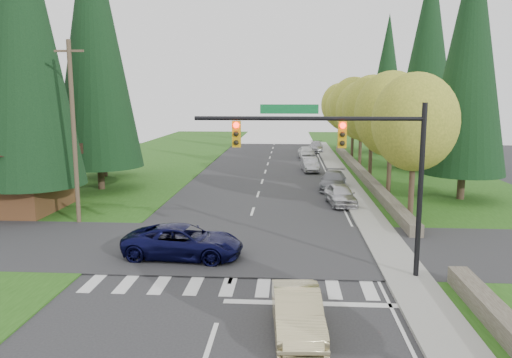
# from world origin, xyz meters

# --- Properties ---
(ground) EXTENTS (120.00, 120.00, 0.00)m
(ground) POSITION_xyz_m (0.00, 0.00, 0.00)
(ground) COLOR #28282B
(ground) RESTS_ON ground
(grass_east) EXTENTS (14.00, 110.00, 0.06)m
(grass_east) POSITION_xyz_m (13.00, 20.00, 0.03)
(grass_east) COLOR #234D14
(grass_east) RESTS_ON ground
(grass_west) EXTENTS (14.00, 110.00, 0.06)m
(grass_west) POSITION_xyz_m (-13.00, 20.00, 0.03)
(grass_west) COLOR #234D14
(grass_west) RESTS_ON ground
(cross_street) EXTENTS (120.00, 8.00, 0.10)m
(cross_street) POSITION_xyz_m (0.00, 8.00, 0.00)
(cross_street) COLOR #28282B
(cross_street) RESTS_ON ground
(sidewalk_east) EXTENTS (1.80, 80.00, 0.13)m
(sidewalk_east) POSITION_xyz_m (6.90, 22.00, 0.07)
(sidewalk_east) COLOR gray
(sidewalk_east) RESTS_ON ground
(curb_east) EXTENTS (0.20, 80.00, 0.13)m
(curb_east) POSITION_xyz_m (6.05, 22.00, 0.07)
(curb_east) COLOR gray
(curb_east) RESTS_ON ground
(stone_wall_north) EXTENTS (0.70, 40.00, 0.70)m
(stone_wall_north) POSITION_xyz_m (8.60, 30.00, 0.35)
(stone_wall_north) COLOR #4C4438
(stone_wall_north) RESTS_ON ground
(traffic_signal) EXTENTS (8.70, 0.37, 6.80)m
(traffic_signal) POSITION_xyz_m (4.37, 4.50, 4.98)
(traffic_signal) COLOR black
(traffic_signal) RESTS_ON ground
(brown_building) EXTENTS (8.40, 8.40, 5.40)m
(brown_building) POSITION_xyz_m (-15.00, 15.00, 3.14)
(brown_building) COLOR #4C2D19
(brown_building) RESTS_ON ground
(utility_pole) EXTENTS (1.60, 0.24, 10.00)m
(utility_pole) POSITION_xyz_m (-9.50, 12.00, 5.14)
(utility_pole) COLOR #473828
(utility_pole) RESTS_ON ground
(decid_tree_0) EXTENTS (4.80, 4.80, 8.37)m
(decid_tree_0) POSITION_xyz_m (9.20, 14.00, 5.60)
(decid_tree_0) COLOR #38281C
(decid_tree_0) RESTS_ON ground
(decid_tree_1) EXTENTS (5.20, 5.20, 8.80)m
(decid_tree_1) POSITION_xyz_m (9.30, 21.00, 5.80)
(decid_tree_1) COLOR #38281C
(decid_tree_1) RESTS_ON ground
(decid_tree_2) EXTENTS (5.00, 5.00, 8.82)m
(decid_tree_2) POSITION_xyz_m (9.10, 28.00, 5.93)
(decid_tree_2) COLOR #38281C
(decid_tree_2) RESTS_ON ground
(decid_tree_3) EXTENTS (5.00, 5.00, 8.55)m
(decid_tree_3) POSITION_xyz_m (9.20, 35.00, 5.66)
(decid_tree_3) COLOR #38281C
(decid_tree_3) RESTS_ON ground
(decid_tree_4) EXTENTS (5.40, 5.40, 9.18)m
(decid_tree_4) POSITION_xyz_m (9.30, 42.00, 6.06)
(decid_tree_4) COLOR #38281C
(decid_tree_4) RESTS_ON ground
(decid_tree_5) EXTENTS (4.80, 4.80, 8.30)m
(decid_tree_5) POSITION_xyz_m (9.10, 49.00, 5.53)
(decid_tree_5) COLOR #38281C
(decid_tree_5) RESTS_ON ground
(decid_tree_6) EXTENTS (5.20, 5.20, 8.86)m
(decid_tree_6) POSITION_xyz_m (9.20, 56.00, 5.86)
(decid_tree_6) COLOR #38281C
(decid_tree_6) RESTS_ON ground
(conifer_w_a) EXTENTS (6.12, 6.12, 19.80)m
(conifer_w_a) POSITION_xyz_m (-13.00, 14.00, 10.79)
(conifer_w_a) COLOR #38281C
(conifer_w_a) RESTS_ON ground
(conifer_w_b) EXTENTS (5.44, 5.44, 17.80)m
(conifer_w_b) POSITION_xyz_m (-16.00, 18.00, 9.79)
(conifer_w_b) COLOR #38281C
(conifer_w_b) RESTS_ON ground
(conifer_w_c) EXTENTS (6.46, 6.46, 20.80)m
(conifer_w_c) POSITION_xyz_m (-12.00, 22.00, 11.29)
(conifer_w_c) COLOR #38281C
(conifer_w_c) RESTS_ON ground
(conifer_w_e) EXTENTS (5.78, 5.78, 18.80)m
(conifer_w_e) POSITION_xyz_m (-14.00, 28.00, 10.29)
(conifer_w_e) COLOR #38281C
(conifer_w_e) RESTS_ON ground
(conifer_e_a) EXTENTS (5.44, 5.44, 17.80)m
(conifer_e_a) POSITION_xyz_m (14.00, 20.00, 9.79)
(conifer_e_a) COLOR #38281C
(conifer_e_a) RESTS_ON ground
(conifer_e_b) EXTENTS (6.12, 6.12, 19.80)m
(conifer_e_b) POSITION_xyz_m (15.00, 34.00, 10.79)
(conifer_e_b) COLOR #38281C
(conifer_e_b) RESTS_ON ground
(conifer_e_c) EXTENTS (5.10, 5.10, 16.80)m
(conifer_e_c) POSITION_xyz_m (14.00, 48.00, 9.29)
(conifer_e_c) COLOR #38281C
(conifer_e_c) RESTS_ON ground
(sedan_champagne) EXTENTS (1.68, 4.09, 1.32)m
(sedan_champagne) POSITION_xyz_m (2.51, -0.37, 0.66)
(sedan_champagne) COLOR beige
(sedan_champagne) RESTS_ON ground
(suv_navy) EXTENTS (5.37, 2.78, 1.45)m
(suv_navy) POSITION_xyz_m (-2.37, 6.42, 0.72)
(suv_navy) COLOR #0A0B35
(suv_navy) RESTS_ON ground
(parked_car_a) EXTENTS (2.08, 4.18, 1.37)m
(parked_car_a) POSITION_xyz_m (5.60, 17.75, 0.68)
(parked_car_a) COLOR silver
(parked_car_a) RESTS_ON ground
(parked_car_b) EXTENTS (2.53, 4.91, 1.36)m
(parked_car_b) POSITION_xyz_m (5.60, 23.23, 0.68)
(parked_car_b) COLOR slate
(parked_car_b) RESTS_ON ground
(parked_car_c) EXTENTS (1.74, 4.09, 1.31)m
(parked_car_c) POSITION_xyz_m (4.20, 32.41, 0.66)
(parked_car_c) COLOR #A7A7AB
(parked_car_c) RESTS_ON ground
(parked_car_d) EXTENTS (2.08, 4.39, 1.45)m
(parked_car_d) POSITION_xyz_m (4.20, 42.17, 0.72)
(parked_car_d) COLOR silver
(parked_car_d) RESTS_ON ground
(parked_car_e) EXTENTS (2.21, 4.68, 1.32)m
(parked_car_e) POSITION_xyz_m (5.60, 49.06, 0.66)
(parked_car_e) COLOR #A4A4A8
(parked_car_e) RESTS_ON ground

